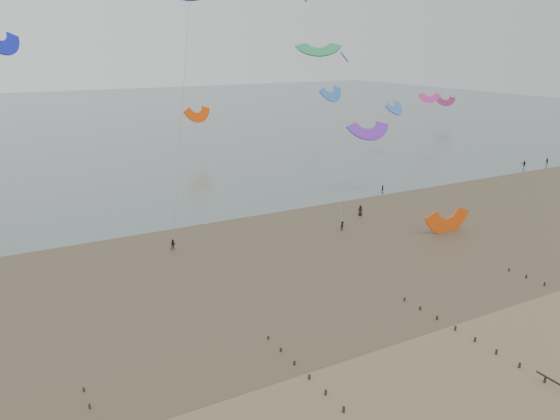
{
  "coord_description": "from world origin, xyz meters",
  "views": [
    {
      "loc": [
        -36.77,
        -31.61,
        28.7
      ],
      "look_at": [
        -3.78,
        28.0,
        8.0
      ],
      "focal_mm": 35.0,
      "sensor_mm": 36.0,
      "label": 1
    }
  ],
  "objects": [
    {
      "name": "kites_airborne",
      "position": [
        -2.41,
        92.4,
        20.68
      ],
      "size": [
        232.35,
        125.3,
        39.91
      ],
      "color": "blue",
      "rests_on": "ground"
    },
    {
      "name": "kitesurfers",
      "position": [
        25.96,
        46.94,
        0.83
      ],
      "size": [
        141.9,
        23.97,
        1.88
      ],
      "color": "black",
      "rests_on": "ground"
    },
    {
      "name": "ground",
      "position": [
        0.0,
        0.0,
        0.0
      ],
      "size": [
        500.0,
        500.0,
        0.0
      ],
      "primitive_type": "plane",
      "color": "brown",
      "rests_on": "ground"
    },
    {
      "name": "grounded_kite",
      "position": [
        26.54,
        27.6,
        0.0
      ],
      "size": [
        7.7,
        6.06,
        4.17
      ],
      "primitive_type": null,
      "rotation": [
        1.54,
        0.0,
        -0.02
      ],
      "color": "#E54D0E",
      "rests_on": "ground"
    },
    {
      "name": "sea_and_shore",
      "position": [
        -4.08,
        34.4,
        0.01
      ],
      "size": [
        500.0,
        665.0,
        0.03
      ],
      "color": "#475654",
      "rests_on": "ground"
    }
  ]
}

